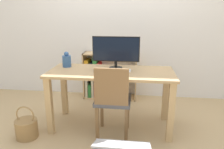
{
  "coord_description": "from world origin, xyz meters",
  "views": [
    {
      "loc": [
        0.32,
        -2.5,
        1.42
      ],
      "look_at": [
        0.0,
        0.1,
        0.66
      ],
      "focal_mm": 35.0,
      "sensor_mm": 36.0,
      "label": 1
    }
  ],
  "objects": [
    {
      "name": "wall_back",
      "position": [
        0.0,
        1.13,
        1.3
      ],
      "size": [
        8.0,
        0.05,
        2.6
      ],
      "color": "white",
      "rests_on": "ground_plane"
    },
    {
      "name": "ground_plane",
      "position": [
        0.0,
        0.0,
        0.0
      ],
      "size": [
        10.0,
        10.0,
        0.0
      ],
      "primitive_type": "plane",
      "color": "tan"
    },
    {
      "name": "bookshelf",
      "position": [
        -0.29,
        0.95,
        0.33
      ],
      "size": [
        0.87,
        0.28,
        0.76
      ],
      "color": "tan",
      "rests_on": "ground_plane"
    },
    {
      "name": "basket",
      "position": [
        -0.94,
        -0.38,
        0.12
      ],
      "size": [
        0.25,
        0.25,
        0.39
      ],
      "color": "#997547",
      "rests_on": "ground_plane"
    },
    {
      "name": "keyboard",
      "position": [
        0.07,
        0.0,
        0.74
      ],
      "size": [
        0.32,
        0.11,
        0.02
      ],
      "color": "silver",
      "rests_on": "desk"
    },
    {
      "name": "chair",
      "position": [
        0.05,
        -0.26,
        0.48
      ],
      "size": [
        0.4,
        0.4,
        0.86
      ],
      "rotation": [
        0.0,
        0.0,
        0.05
      ],
      "color": "#4C4C51",
      "rests_on": "ground_plane"
    },
    {
      "name": "monitor",
      "position": [
        0.04,
        0.13,
        0.96
      ],
      "size": [
        0.58,
        0.16,
        0.4
      ],
      "color": "black",
      "rests_on": "desk"
    },
    {
      "name": "vase",
      "position": [
        -0.59,
        0.14,
        0.81
      ],
      "size": [
        0.11,
        0.11,
        0.2
      ],
      "color": "#33598C",
      "rests_on": "desk"
    },
    {
      "name": "desk",
      "position": [
        0.0,
        0.0,
        0.6
      ],
      "size": [
        1.5,
        0.64,
        0.73
      ],
      "color": "tan",
      "rests_on": "ground_plane"
    }
  ]
}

